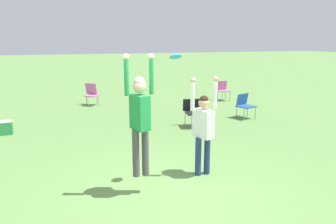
% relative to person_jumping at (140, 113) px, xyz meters
% --- Properties ---
extents(ground_plane, '(120.00, 120.00, 0.00)m').
position_rel_person_jumping_xyz_m(ground_plane, '(0.48, -0.28, -1.43)').
color(ground_plane, '#608C47').
extents(person_jumping, '(0.52, 0.41, 2.08)m').
position_rel_person_jumping_xyz_m(person_jumping, '(0.00, 0.00, 0.00)').
color(person_jumping, '#4C4C51').
rests_on(person_jumping, ground_plane).
extents(person_defending, '(0.58, 0.47, 1.95)m').
position_rel_person_jumping_xyz_m(person_defending, '(1.37, 0.35, -0.41)').
color(person_defending, navy).
rests_on(person_defending, ground_plane).
extents(frisbee, '(0.23, 0.22, 0.10)m').
position_rel_person_jumping_xyz_m(frisbee, '(0.74, 0.26, 0.91)').
color(frisbee, '#2D9EDB').
extents(camping_chair_0, '(0.52, 0.56, 0.85)m').
position_rel_person_jumping_xyz_m(camping_chair_0, '(5.98, 7.41, -0.91)').
color(camping_chair_0, gray).
rests_on(camping_chair_0, ground_plane).
extents(camping_chair_1, '(0.69, 0.77, 0.89)m').
position_rel_person_jumping_xyz_m(camping_chair_1, '(0.39, 8.39, -0.92)').
color(camping_chair_1, gray).
rests_on(camping_chair_1, ground_plane).
extents(camping_chair_2, '(0.66, 0.70, 0.82)m').
position_rel_person_jumping_xyz_m(camping_chair_2, '(4.93, 4.19, -0.94)').
color(camping_chair_2, gray).
rests_on(camping_chair_2, ground_plane).
extents(camping_chair_3, '(0.67, 0.71, 0.84)m').
position_rel_person_jumping_xyz_m(camping_chair_3, '(2.83, 3.79, -0.92)').
color(camping_chair_3, gray).
rests_on(camping_chair_3, ground_plane).
extents(cooler_box, '(0.42, 0.32, 0.38)m').
position_rel_person_jumping_xyz_m(cooler_box, '(-2.57, 4.91, -1.24)').
color(cooler_box, '#2D8C4C').
rests_on(cooler_box, ground_plane).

